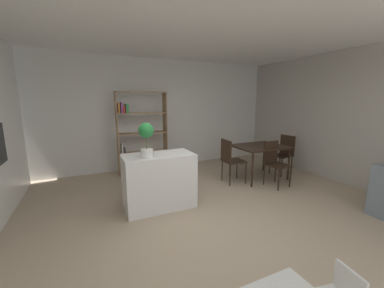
{
  "coord_description": "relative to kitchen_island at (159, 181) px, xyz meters",
  "views": [
    {
      "loc": [
        -1.59,
        -2.89,
        1.8
      ],
      "look_at": [
        0.07,
        0.72,
        1.04
      ],
      "focal_mm": 21.48,
      "sensor_mm": 36.0,
      "label": 1
    }
  ],
  "objects": [
    {
      "name": "ground_plane",
      "position": [
        0.56,
        -0.69,
        -0.46
      ],
      "size": [
        9.59,
        9.59,
        0.0
      ],
      "primitive_type": "plane",
      "color": "tan"
    },
    {
      "name": "ceiling_slab",
      "position": [
        0.56,
        -0.69,
        2.42
      ],
      "size": [
        6.97,
        6.29,
        0.06
      ],
      "color": "white",
      "rests_on": "ground_plane"
    },
    {
      "name": "back_partition",
      "position": [
        0.56,
        2.43,
        0.96
      ],
      "size": [
        6.97,
        0.06,
        2.85
      ],
      "primitive_type": "cube",
      "color": "silver",
      "rests_on": "ground_plane"
    },
    {
      "name": "right_partition_gray",
      "position": [
        4.01,
        -0.69,
        0.96
      ],
      "size": [
        0.06,
        6.29,
        2.85
      ],
      "primitive_type": "cube",
      "color": "#B2ADA3",
      "rests_on": "ground_plane"
    },
    {
      "name": "kitchen_island",
      "position": [
        0.0,
        0.0,
        0.0
      ],
      "size": [
        1.15,
        0.6,
        0.92
      ],
      "primitive_type": "cube",
      "color": "white",
      "rests_on": "ground_plane"
    },
    {
      "name": "potted_plant_on_island",
      "position": [
        -0.21,
        -0.11,
        0.78
      ],
      "size": [
        0.23,
        0.23,
        0.54
      ],
      "color": "white",
      "rests_on": "kitchen_island"
    },
    {
      "name": "open_bookshelf",
      "position": [
        0.1,
        2.06,
        0.55
      ],
      "size": [
        1.21,
        0.32,
        2.0
      ],
      "color": "#997551",
      "rests_on": "ground_plane"
    },
    {
      "name": "dining_table",
      "position": [
        2.54,
        0.47,
        0.23
      ],
      "size": [
        1.15,
        0.93,
        0.77
      ],
      "color": "black",
      "rests_on": "ground_plane"
    },
    {
      "name": "dining_chair_window_side",
      "position": [
        3.33,
        0.48,
        0.1
      ],
      "size": [
        0.48,
        0.45,
        0.95
      ],
      "rotation": [
        0.0,
        0.0,
        -1.45
      ],
      "color": "black",
      "rests_on": "ground_plane"
    },
    {
      "name": "dining_chair_near",
      "position": [
        2.53,
        -0.01,
        0.09
      ],
      "size": [
        0.46,
        0.48,
        0.94
      ],
      "rotation": [
        0.0,
        0.0,
        0.11
      ],
      "color": "black",
      "rests_on": "ground_plane"
    },
    {
      "name": "dining_chair_island_side",
      "position": [
        1.74,
        0.48,
        0.11
      ],
      "size": [
        0.48,
        0.45,
        0.97
      ],
      "rotation": [
        0.0,
        0.0,
        1.5
      ],
      "color": "black",
      "rests_on": "ground_plane"
    }
  ]
}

